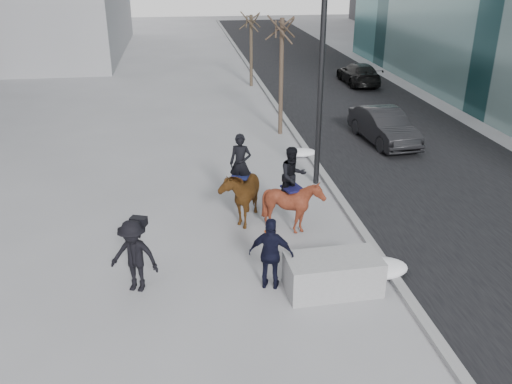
{
  "coord_description": "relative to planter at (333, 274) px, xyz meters",
  "views": [
    {
      "loc": [
        -1.79,
        -11.42,
        7.09
      ],
      "look_at": [
        0.0,
        1.2,
        1.5
      ],
      "focal_mm": 38.0,
      "sensor_mm": 36.0,
      "label": 1
    }
  ],
  "objects": [
    {
      "name": "curb",
      "position": [
        1.58,
        11.24,
        -0.37
      ],
      "size": [
        0.25,
        90.0,
        0.12
      ],
      "primitive_type": "cube",
      "color": "gray",
      "rests_on": "ground"
    },
    {
      "name": "mounted_left",
      "position": [
        -1.63,
        4.01,
        0.51
      ],
      "size": [
        1.5,
        2.13,
        2.52
      ],
      "color": "#4C2C0F",
      "rests_on": "ground"
    },
    {
      "name": "tree_near",
      "position": [
        0.98,
        11.92,
        2.24
      ],
      "size": [
        1.2,
        1.2,
        5.33
      ],
      "primitive_type": null,
      "color": "#382921",
      "rests_on": "ground"
    },
    {
      "name": "ground",
      "position": [
        -1.42,
        1.24,
        -0.43
      ],
      "size": [
        120.0,
        120.0,
        0.0
      ],
      "primitive_type": "plane",
      "color": "gray",
      "rests_on": "ground"
    },
    {
      "name": "car_near",
      "position": [
        4.94,
        10.15,
        0.26
      ],
      "size": [
        1.85,
        4.3,
        1.38
      ],
      "primitive_type": "imported",
      "rotation": [
        0.0,
        0.0,
        0.09
      ],
      "color": "black",
      "rests_on": "ground"
    },
    {
      "name": "tree_far",
      "position": [
        0.98,
        21.35,
        1.8
      ],
      "size": [
        1.2,
        1.2,
        4.46
      ],
      "primitive_type": null,
      "color": "#382D21",
      "rests_on": "ground"
    },
    {
      "name": "mounted_right",
      "position": [
        -0.32,
        3.02,
        0.54
      ],
      "size": [
        1.63,
        1.74,
        2.42
      ],
      "color": "#47190E",
      "rests_on": "ground"
    },
    {
      "name": "planter",
      "position": [
        0.0,
        0.0,
        0.0
      ],
      "size": [
        2.18,
        1.16,
        0.85
      ],
      "primitive_type": "cube",
      "rotation": [
        0.0,
        0.0,
        0.05
      ],
      "color": "gray",
      "rests_on": "ground"
    },
    {
      "name": "feeder",
      "position": [
        -1.37,
        0.34,
        0.45
      ],
      "size": [
        1.11,
        1.0,
        1.75
      ],
      "color": "black",
      "rests_on": "ground"
    },
    {
      "name": "camera_crew",
      "position": [
        -4.45,
        0.68,
        0.46
      ],
      "size": [
        1.29,
        1.01,
        1.75
      ],
      "color": "black",
      "rests_on": "ground"
    },
    {
      "name": "snow_piles",
      "position": [
        1.28,
        3.25,
        -0.26
      ],
      "size": [
        1.43,
        9.31,
        0.36
      ],
      "color": "white",
      "rests_on": "ground"
    },
    {
      "name": "lamppost",
      "position": [
        1.18,
        6.38,
        4.57
      ],
      "size": [
        0.25,
        1.13,
        9.09
      ],
      "color": "black",
      "rests_on": "ground"
    },
    {
      "name": "road",
      "position": [
        5.58,
        11.24,
        -0.42
      ],
      "size": [
        8.0,
        90.0,
        0.01
      ],
      "primitive_type": "cube",
      "color": "black",
      "rests_on": "ground"
    },
    {
      "name": "car_far",
      "position": [
        7.35,
        20.91,
        0.2
      ],
      "size": [
        1.77,
        4.3,
        1.25
      ],
      "primitive_type": "imported",
      "rotation": [
        0.0,
        0.0,
        3.14
      ],
      "color": "black",
      "rests_on": "ground"
    }
  ]
}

